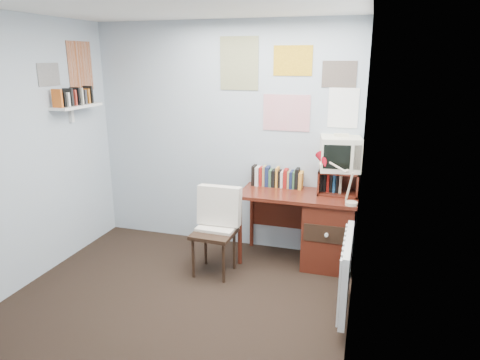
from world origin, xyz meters
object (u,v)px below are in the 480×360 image
(desk_chair, at_px, (214,234))
(wall_shelf, at_px, (77,106))
(desk_lamp, at_px, (353,184))
(tv_riser, at_px, (339,182))
(crt_tv, at_px, (340,152))
(radiator, at_px, (347,272))
(desk, at_px, (323,228))

(desk_chair, height_order, wall_shelf, wall_shelf)
(desk_lamp, xyz_separation_m, tv_riser, (-0.15, 0.33, -0.08))
(desk_lamp, xyz_separation_m, crt_tv, (-0.15, 0.35, 0.23))
(desk_chair, distance_m, crt_tv, 1.52)
(wall_shelf, bearing_deg, radiator, -10.89)
(desk, height_order, radiator, desk)
(desk_chair, distance_m, wall_shelf, 1.96)
(desk, height_order, tv_riser, tv_riser)
(desk_chair, distance_m, radiator, 1.37)
(desk_chair, height_order, crt_tv, crt_tv)
(desk_lamp, distance_m, wall_shelf, 2.92)
(radiator, distance_m, wall_shelf, 3.15)
(desk_lamp, bearing_deg, radiator, -77.77)
(desk, relative_size, desk_lamp, 2.87)
(tv_riser, xyz_separation_m, radiator, (0.17, -1.04, -0.47))
(desk_lamp, distance_m, radiator, 0.90)
(desk_chair, distance_m, desk_lamp, 1.43)
(desk_chair, relative_size, tv_riser, 2.13)
(crt_tv, height_order, radiator, crt_tv)
(crt_tv, bearing_deg, radiator, -89.57)
(wall_shelf, bearing_deg, desk, 8.40)
(desk_chair, xyz_separation_m, tv_riser, (1.14, 0.62, 0.46))
(crt_tv, bearing_deg, wall_shelf, -178.15)
(crt_tv, relative_size, radiator, 0.49)
(desk, distance_m, radiator, 0.97)
(crt_tv, bearing_deg, tv_riser, -86.73)
(radiator, relative_size, wall_shelf, 1.29)
(desk, relative_size, wall_shelf, 1.94)
(desk_chair, height_order, tv_riser, tv_riser)
(tv_riser, distance_m, crt_tv, 0.31)
(radiator, bearing_deg, tv_riser, 99.28)
(radiator, xyz_separation_m, wall_shelf, (-2.86, 0.55, 1.20))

